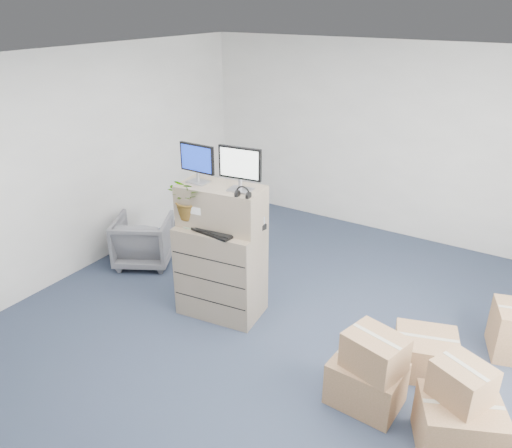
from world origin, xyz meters
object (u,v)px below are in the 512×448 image
(filing_cabinet_lower, at_px, (221,270))
(potted_plant, at_px, (190,204))
(monitor_right, at_px, (240,167))
(office_chair, at_px, (143,238))
(keyboard, at_px, (214,232))
(monitor_left, at_px, (197,161))
(water_bottle, at_px, (230,216))

(filing_cabinet_lower, xyz_separation_m, potted_plant, (-0.29, -0.13, 0.78))
(monitor_right, relative_size, office_chair, 0.63)
(filing_cabinet_lower, xyz_separation_m, keyboard, (0.03, -0.14, 0.54))
(monitor_left, relative_size, monitor_right, 0.92)
(monitor_right, xyz_separation_m, office_chair, (-1.80, 0.34, -1.40))
(monitor_right, bearing_deg, keyboard, -144.98)
(filing_cabinet_lower, xyz_separation_m, monitor_right, (0.24, 0.04, 1.24))
(office_chair, bearing_deg, potted_plant, 129.36)
(potted_plant, bearing_deg, water_bottle, 23.04)
(filing_cabinet_lower, height_order, monitor_right, monitor_right)
(monitor_left, distance_m, office_chair, 1.93)
(potted_plant, bearing_deg, filing_cabinet_lower, 23.96)
(monitor_left, height_order, potted_plant, monitor_left)
(potted_plant, bearing_deg, office_chair, 158.31)
(filing_cabinet_lower, height_order, potted_plant, potted_plant)
(keyboard, bearing_deg, office_chair, 168.18)
(water_bottle, distance_m, office_chair, 1.90)
(monitor_left, xyz_separation_m, keyboard, (0.30, -0.15, -0.68))
(filing_cabinet_lower, height_order, monitor_left, monitor_left)
(water_bottle, bearing_deg, potted_plant, -156.96)
(monitor_left, bearing_deg, filing_cabinet_lower, -0.96)
(water_bottle, bearing_deg, monitor_left, -175.15)
(monitor_right, distance_m, keyboard, 0.75)
(potted_plant, distance_m, office_chair, 1.67)
(filing_cabinet_lower, bearing_deg, water_bottle, 13.44)
(filing_cabinet_lower, height_order, keyboard, keyboard)
(filing_cabinet_lower, relative_size, keyboard, 2.18)
(filing_cabinet_lower, relative_size, potted_plant, 2.04)
(filing_cabinet_lower, distance_m, office_chair, 1.61)
(monitor_right, distance_m, office_chair, 2.31)
(monitor_right, bearing_deg, potted_plant, -168.85)
(monitor_left, height_order, keyboard, monitor_left)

